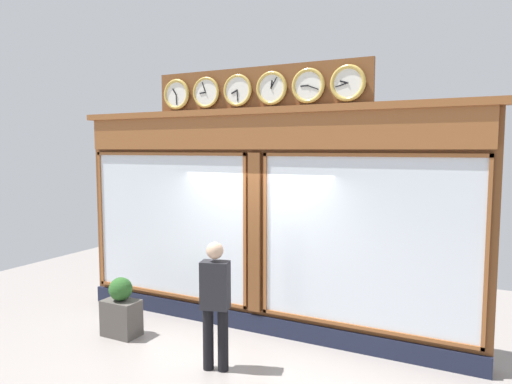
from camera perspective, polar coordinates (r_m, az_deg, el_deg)
The scene contains 4 objects.
shop_facade at distance 7.24m, azimuth 0.45°, elevation -3.17°, with size 6.79×0.42×4.10m.
pedestrian at distance 6.12m, azimuth -5.06°, elevation -13.18°, with size 0.41×0.31×1.69m.
planter_box at distance 7.65m, azimuth -16.30°, elevation -14.70°, with size 0.56×0.36×0.56m, color #4C4742.
planter_shrub at distance 7.51m, azimuth -16.39°, elevation -11.43°, with size 0.36×0.36×0.36m, color #285623.
Camera 1 is at (-3.19, 6.29, 2.87)m, focal length 32.36 mm.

